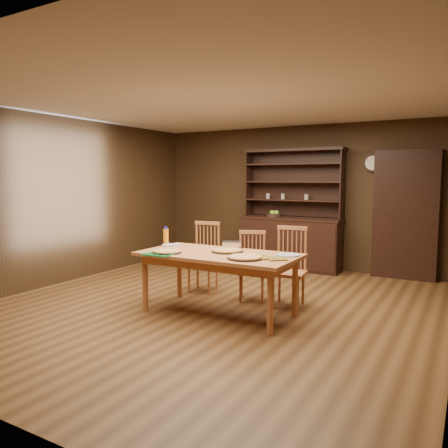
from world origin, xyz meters
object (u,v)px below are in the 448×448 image
Objects in this scene: chair_left at (205,254)px; juice_bottle at (166,236)px; chair_right at (290,264)px; chair_center at (252,263)px; china_hutch at (291,236)px; dining_table at (219,260)px.

chair_left reaches higher than juice_bottle.
chair_right is 4.30× the size of juice_bottle.
chair_left is at bearing 69.33° from juice_bottle.
chair_center is at bearing 27.69° from juice_bottle.
chair_left is at bearing -104.49° from china_hutch.
chair_right is (0.55, -0.01, 0.05)m from chair_center.
chair_left is (-0.54, -2.10, -0.06)m from china_hutch.
dining_table is at bearing -85.92° from china_hutch.
china_hutch is 2.33× the size of chair_center.
juice_bottle is (-0.24, -0.63, 0.33)m from chair_left.
chair_left is at bearing 169.73° from chair_right.
china_hutch is 3.00m from dining_table.
juice_bottle reaches higher than chair_center.
chair_left is 0.99× the size of chair_right.
chair_right is (0.60, 0.81, -0.13)m from dining_table.
dining_table is 1.89× the size of chair_left.
china_hutch is 2.33m from chair_right.
dining_table is 1.86× the size of chair_right.
juice_bottle is at bearing -105.95° from china_hutch.
juice_bottle is at bearing -167.94° from chair_right.
juice_bottle reaches higher than dining_table.
china_hutch is at bearing 94.08° from dining_table.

